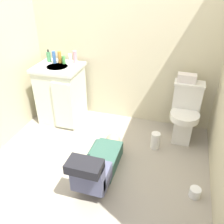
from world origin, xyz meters
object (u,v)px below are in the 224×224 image
at_px(faucet, 62,59).
at_px(bottle_clear, 70,58).
at_px(paper_towel_roll, 155,141).
at_px(toilet_paper_roll, 195,192).
at_px(bottle_blue, 54,57).
at_px(bottle_amber, 60,57).
at_px(bottle_pink, 75,57).
at_px(person_plumber, 99,164).
at_px(soap_dispenser, 49,57).
at_px(toilet, 185,113).
at_px(tissue_box, 187,78).
at_px(vanity_cabinet, 61,93).
at_px(bottle_green, 64,60).

bearing_deg(faucet, bottle_clear, 5.45).
xyz_separation_m(paper_towel_roll, toilet_paper_roll, (0.48, -0.64, -0.06)).
relative_size(bottle_clear, paper_towel_roll, 0.59).
xyz_separation_m(bottle_blue, bottle_amber, (0.06, 0.04, -0.00)).
bearing_deg(paper_towel_roll, bottle_pink, 159.85).
xyz_separation_m(person_plumber, bottle_clear, (-0.77, 1.09, 0.71)).
bearing_deg(bottle_blue, person_plumber, -46.49).
bearing_deg(soap_dispenser, bottle_amber, 0.77).
bearing_deg(bottle_blue, toilet, -1.51).
height_order(tissue_box, toilet_paper_roll, tissue_box).
xyz_separation_m(vanity_cabinet, faucet, (-0.00, 0.15, 0.45)).
bearing_deg(bottle_clear, toilet, -4.12).
distance_m(bottle_blue, bottle_amber, 0.07).
bearing_deg(toilet_paper_roll, bottle_clear, 148.68).
bearing_deg(bottle_pink, paper_towel_roll, -20.15).
bearing_deg(paper_towel_roll, bottle_clear, 161.23).
height_order(toilet, paper_towel_roll, toilet).
bearing_deg(bottle_amber, paper_towel_roll, -16.01).
distance_m(bottle_amber, bottle_pink, 0.21).
relative_size(person_plumber, paper_towel_roll, 5.00).
relative_size(bottle_green, toilet_paper_roll, 0.97).
relative_size(faucet, tissue_box, 0.45).
xyz_separation_m(faucet, bottle_pink, (0.18, 0.02, 0.04)).
distance_m(bottle_amber, paper_towel_roll, 1.67).
distance_m(bottle_clear, toilet_paper_roll, 2.22).
bearing_deg(toilet_paper_roll, bottle_blue, 152.86).
bearing_deg(toilet, person_plumber, -129.48).
xyz_separation_m(toilet, faucet, (-1.68, 0.10, 0.50)).
xyz_separation_m(soap_dispenser, bottle_amber, (0.16, 0.00, 0.01)).
bearing_deg(bottle_green, tissue_box, 0.83).
relative_size(person_plumber, soap_dispenser, 6.42).
distance_m(person_plumber, paper_towel_roll, 0.83).
distance_m(bottle_blue, paper_towel_roll, 1.71).
distance_m(faucet, bottle_blue, 0.11).
relative_size(paper_towel_roll, toilet_paper_roll, 1.93).
height_order(bottle_blue, bottle_clear, bottle_blue).
bearing_deg(person_plumber, bottle_pink, 122.53).
xyz_separation_m(bottle_green, bottle_pink, (0.14, 0.05, 0.03)).
height_order(bottle_amber, toilet_paper_roll, bottle_amber).
xyz_separation_m(toilet, person_plumber, (-0.80, -0.97, -0.19)).
bearing_deg(bottle_blue, bottle_green, 9.09).
distance_m(soap_dispenser, bottle_pink, 0.37).
height_order(tissue_box, bottle_pink, bottle_pink).
height_order(toilet, soap_dispenser, soap_dispenser).
bearing_deg(faucet, bottle_pink, 5.98).
bearing_deg(tissue_box, toilet, -63.57).
bearing_deg(soap_dispenser, tissue_box, 0.24).
relative_size(person_plumber, toilet_paper_roll, 9.68).
distance_m(toilet, bottle_clear, 1.66).
bearing_deg(vanity_cabinet, paper_towel_roll, -11.32).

